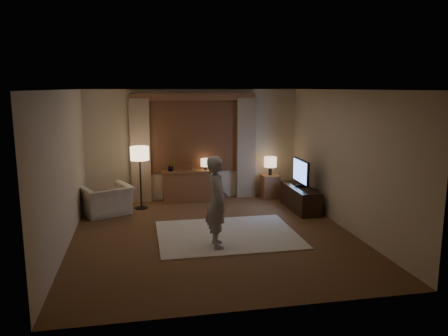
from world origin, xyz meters
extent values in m
cube|color=brown|center=(0.00, 0.00, -0.01)|extent=(5.00, 5.50, 0.02)
cube|color=silver|center=(0.00, 0.00, 2.61)|extent=(5.00, 5.50, 0.02)
cube|color=beige|center=(0.00, 2.76, 1.30)|extent=(5.00, 0.02, 2.60)
cube|color=beige|center=(0.00, -2.76, 1.30)|extent=(5.00, 0.02, 2.60)
cube|color=beige|center=(-2.51, 0.00, 1.30)|extent=(0.02, 5.50, 2.60)
cube|color=beige|center=(2.51, 0.00, 1.30)|extent=(0.02, 5.50, 2.60)
cube|color=black|center=(0.00, 2.73, 1.55)|extent=(2.00, 0.01, 1.70)
cube|color=brown|center=(0.00, 2.72, 1.55)|extent=(2.08, 0.04, 1.78)
cube|color=tan|center=(-1.25, 2.65, 1.20)|extent=(0.45, 0.12, 2.40)
cube|color=tan|center=(1.25, 2.65, 1.20)|extent=(0.45, 0.12, 2.40)
cube|color=brown|center=(0.00, 2.67, 2.42)|extent=(2.90, 0.14, 0.16)
cube|color=beige|center=(0.25, -0.03, 0.01)|extent=(2.50, 2.00, 0.02)
cube|color=brown|center=(-0.16, 2.50, 0.35)|extent=(1.20, 0.40, 0.70)
cube|color=brown|center=(-0.16, 2.50, 0.80)|extent=(0.16, 0.02, 0.20)
imported|color=#999999|center=(-0.56, 2.50, 0.85)|extent=(0.17, 0.13, 0.30)
cylinder|color=black|center=(0.24, 2.50, 0.76)|extent=(0.08, 0.08, 0.12)
cylinder|color=#FFCF99|center=(0.24, 2.50, 0.91)|extent=(0.22, 0.22, 0.18)
cylinder|color=black|center=(-1.27, 2.07, 0.01)|extent=(0.29, 0.29, 0.03)
cylinder|color=black|center=(-1.27, 2.07, 0.55)|extent=(0.04, 0.04, 1.10)
cylinder|color=#FFCF99|center=(-1.27, 2.07, 1.23)|extent=(0.40, 0.40, 0.29)
imported|color=beige|center=(-1.98, 1.73, 0.31)|extent=(1.21, 1.15, 0.62)
cube|color=brown|center=(1.80, 2.45, 0.28)|extent=(0.40, 0.40, 0.56)
cylinder|color=black|center=(1.80, 2.45, 0.66)|extent=(0.08, 0.08, 0.20)
cylinder|color=#FFCF99|center=(1.80, 2.45, 0.88)|extent=(0.30, 0.30, 0.24)
cube|color=black|center=(2.15, 1.33, 0.25)|extent=(0.45, 1.40, 0.50)
cube|color=black|center=(2.15, 1.33, 0.53)|extent=(0.21, 0.09, 0.06)
cube|color=black|center=(2.15, 1.33, 0.85)|extent=(0.05, 0.85, 0.52)
cube|color=#5A85F6|center=(2.12, 1.33, 0.85)|extent=(0.00, 0.79, 0.46)
imported|color=#AEA8A0|center=(-0.04, -0.58, 0.78)|extent=(0.37, 0.56, 1.53)
camera|label=1|loc=(-1.27, -7.44, 2.63)|focal=35.00mm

